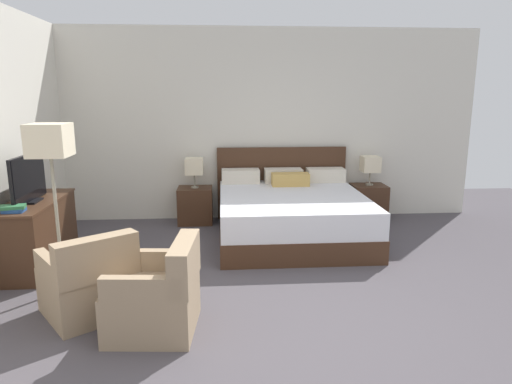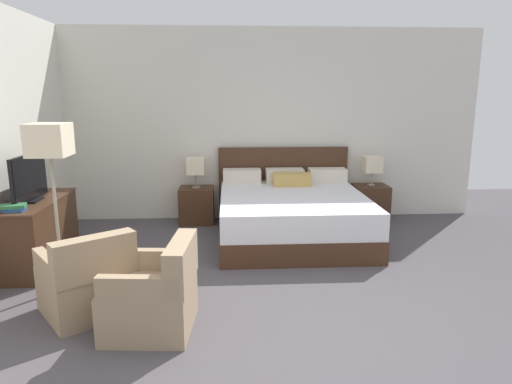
{
  "view_description": "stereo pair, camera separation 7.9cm",
  "coord_description": "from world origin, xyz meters",
  "px_view_note": "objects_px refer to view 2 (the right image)",
  "views": [
    {
      "loc": [
        -0.47,
        -3.31,
        1.91
      ],
      "look_at": [
        -0.08,
        1.97,
        0.75
      ],
      "focal_mm": 32.0,
      "sensor_mm": 36.0,
      "label": 1
    },
    {
      "loc": [
        -0.4,
        -3.31,
        1.91
      ],
      "look_at": [
        -0.08,
        1.97,
        0.75
      ],
      "focal_mm": 32.0,
      "sensor_mm": 36.0,
      "label": 2
    }
  ],
  "objects_px": {
    "tv": "(29,179)",
    "bed": "(292,213)",
    "dresser": "(37,232)",
    "book_red_cover": "(14,209)",
    "armchair_companion": "(155,296)",
    "nightstand_left": "(197,205)",
    "floor_lamp": "(50,150)",
    "table_lamp_right": "(372,165)",
    "book_blue_cover": "(12,206)",
    "nightstand_right": "(370,203)",
    "armchair_by_window": "(88,283)",
    "table_lamp_left": "(196,166)"
  },
  "relations": [
    {
      "from": "tv",
      "to": "bed",
      "type": "bearing_deg",
      "value": 16.96
    },
    {
      "from": "dresser",
      "to": "book_red_cover",
      "type": "bearing_deg",
      "value": -88.84
    },
    {
      "from": "tv",
      "to": "armchair_companion",
      "type": "relative_size",
      "value": 1.09
    },
    {
      "from": "nightstand_left",
      "to": "floor_lamp",
      "type": "xyz_separation_m",
      "value": [
        -1.17,
        -2.32,
        1.12
      ]
    },
    {
      "from": "table_lamp_right",
      "to": "floor_lamp",
      "type": "distance_m",
      "value": 4.48
    },
    {
      "from": "nightstand_left",
      "to": "book_blue_cover",
      "type": "xyz_separation_m",
      "value": [
        -1.66,
        -2.11,
        0.54
      ]
    },
    {
      "from": "nightstand_right",
      "to": "book_red_cover",
      "type": "xyz_separation_m",
      "value": [
        -4.28,
        -2.11,
        0.5
      ]
    },
    {
      "from": "tv",
      "to": "armchair_by_window",
      "type": "xyz_separation_m",
      "value": [
        0.9,
        -1.15,
        -0.72
      ]
    },
    {
      "from": "bed",
      "to": "table_lamp_right",
      "type": "distance_m",
      "value": 1.62
    },
    {
      "from": "table_lamp_left",
      "to": "armchair_companion",
      "type": "distance_m",
      "value": 3.19
    },
    {
      "from": "nightstand_left",
      "to": "table_lamp_left",
      "type": "distance_m",
      "value": 0.58
    },
    {
      "from": "table_lamp_right",
      "to": "armchair_by_window",
      "type": "relative_size",
      "value": 0.46
    },
    {
      "from": "nightstand_left",
      "to": "table_lamp_left",
      "type": "xyz_separation_m",
      "value": [
        0.0,
        0.0,
        0.58
      ]
    },
    {
      "from": "table_lamp_left",
      "to": "bed",
      "type": "bearing_deg",
      "value": -30.69
    },
    {
      "from": "book_red_cover",
      "to": "book_blue_cover",
      "type": "xyz_separation_m",
      "value": [
        -0.02,
        0.0,
        0.03
      ]
    },
    {
      "from": "dresser",
      "to": "tv",
      "type": "distance_m",
      "value": 0.62
    },
    {
      "from": "nightstand_right",
      "to": "floor_lamp",
      "type": "height_order",
      "value": "floor_lamp"
    },
    {
      "from": "nightstand_left",
      "to": "armchair_companion",
      "type": "height_order",
      "value": "armchair_companion"
    },
    {
      "from": "floor_lamp",
      "to": "book_blue_cover",
      "type": "bearing_deg",
      "value": 157.22
    },
    {
      "from": "nightstand_left",
      "to": "dresser",
      "type": "bearing_deg",
      "value": -135.55
    },
    {
      "from": "nightstand_right",
      "to": "table_lamp_left",
      "type": "bearing_deg",
      "value": 179.97
    },
    {
      "from": "armchair_by_window",
      "to": "nightstand_right",
      "type": "bearing_deg",
      "value": 39.9
    },
    {
      "from": "floor_lamp",
      "to": "table_lamp_left",
      "type": "bearing_deg",
      "value": 63.31
    },
    {
      "from": "nightstand_right",
      "to": "book_blue_cover",
      "type": "bearing_deg",
      "value": -153.82
    },
    {
      "from": "table_lamp_left",
      "to": "nightstand_left",
      "type": "bearing_deg",
      "value": -90.0
    },
    {
      "from": "nightstand_right",
      "to": "dresser",
      "type": "relative_size",
      "value": 0.41
    },
    {
      "from": "dresser",
      "to": "table_lamp_right",
      "type": "bearing_deg",
      "value": 20.78
    },
    {
      "from": "nightstand_left",
      "to": "book_blue_cover",
      "type": "relative_size",
      "value": 2.23
    },
    {
      "from": "book_blue_cover",
      "to": "nightstand_right",
      "type": "bearing_deg",
      "value": 26.18
    },
    {
      "from": "nightstand_left",
      "to": "book_blue_cover",
      "type": "height_order",
      "value": "book_blue_cover"
    },
    {
      "from": "table_lamp_right",
      "to": "nightstand_left",
      "type": "bearing_deg",
      "value": -179.97
    },
    {
      "from": "table_lamp_left",
      "to": "table_lamp_right",
      "type": "relative_size",
      "value": 1.0
    },
    {
      "from": "dresser",
      "to": "armchair_by_window",
      "type": "xyz_separation_m",
      "value": [
        0.9,
        -1.21,
        -0.1
      ]
    },
    {
      "from": "nightstand_left",
      "to": "armchair_companion",
      "type": "xyz_separation_m",
      "value": [
        -0.13,
        -3.14,
        0.02
      ]
    },
    {
      "from": "table_lamp_right",
      "to": "book_blue_cover",
      "type": "xyz_separation_m",
      "value": [
        -4.29,
        -2.11,
        -0.05
      ]
    },
    {
      "from": "nightstand_right",
      "to": "tv",
      "type": "relative_size",
      "value": 0.65
    },
    {
      "from": "tv",
      "to": "book_blue_cover",
      "type": "distance_m",
      "value": 0.47
    },
    {
      "from": "nightstand_right",
      "to": "book_red_cover",
      "type": "bearing_deg",
      "value": -153.74
    },
    {
      "from": "table_lamp_right",
      "to": "tv",
      "type": "bearing_deg",
      "value": -158.51
    },
    {
      "from": "dresser",
      "to": "nightstand_right",
      "type": "bearing_deg",
      "value": 20.76
    },
    {
      "from": "dresser",
      "to": "armchair_companion",
      "type": "bearing_deg",
      "value": -44.82
    },
    {
      "from": "book_blue_cover",
      "to": "armchair_companion",
      "type": "distance_m",
      "value": 1.92
    },
    {
      "from": "floor_lamp",
      "to": "book_red_cover",
      "type": "bearing_deg",
      "value": 156.54
    },
    {
      "from": "nightstand_right",
      "to": "table_lamp_right",
      "type": "bearing_deg",
      "value": 90.0
    },
    {
      "from": "bed",
      "to": "nightstand_right",
      "type": "bearing_deg",
      "value": 30.66
    },
    {
      "from": "table_lamp_right",
      "to": "floor_lamp",
      "type": "height_order",
      "value": "floor_lamp"
    },
    {
      "from": "armchair_companion",
      "to": "bed",
      "type": "bearing_deg",
      "value": 58.51
    },
    {
      "from": "book_blue_cover",
      "to": "floor_lamp",
      "type": "height_order",
      "value": "floor_lamp"
    },
    {
      "from": "bed",
      "to": "nightstand_right",
      "type": "height_order",
      "value": "bed"
    },
    {
      "from": "nightstand_right",
      "to": "bed",
      "type": "bearing_deg",
      "value": -149.34
    }
  ]
}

